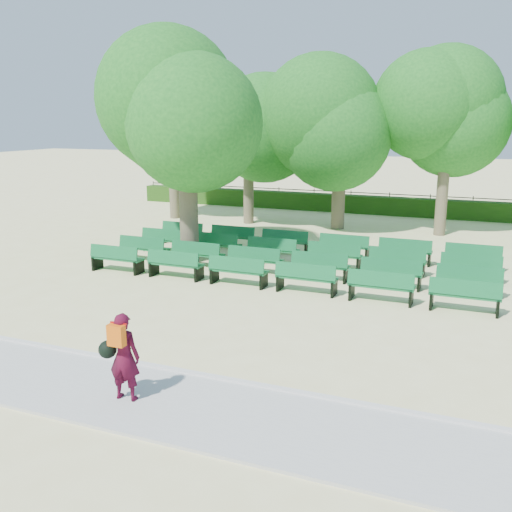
{
  "coord_description": "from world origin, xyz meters",
  "views": [
    {
      "loc": [
        5.45,
        -15.04,
        4.76
      ],
      "look_at": [
        -0.18,
        -1.0,
        1.1
      ],
      "focal_mm": 40.0,
      "sensor_mm": 36.0,
      "label": 1
    }
  ],
  "objects": [
    {
      "name": "hedge",
      "position": [
        0.0,
        14.0,
        0.45
      ],
      "size": [
        26.0,
        0.7,
        0.9
      ],
      "primitive_type": "cube",
      "color": "#234B13",
      "rests_on": "ground"
    },
    {
      "name": "paving",
      "position": [
        0.0,
        -7.4,
        0.03
      ],
      "size": [
        30.0,
        2.2,
        0.06
      ],
      "primitive_type": "cube",
      "color": "#B6B7B2",
      "rests_on": "ground"
    },
    {
      "name": "curb",
      "position": [
        0.0,
        -6.25,
        0.05
      ],
      "size": [
        30.0,
        0.12,
        0.1
      ],
      "primitive_type": "cube",
      "color": "silver",
      "rests_on": "ground"
    },
    {
      "name": "fence",
      "position": [
        0.0,
        14.4,
        0.0
      ],
      "size": [
        26.0,
        0.1,
        1.02
      ],
      "primitive_type": null,
      "color": "black",
      "rests_on": "ground"
    },
    {
      "name": "person",
      "position": [
        0.01,
        -7.56,
        0.86
      ],
      "size": [
        0.75,
        0.46,
        1.55
      ],
      "rotation": [
        0.0,
        0.0,
        3.24
      ],
      "color": "#42091E",
      "rests_on": "ground"
    },
    {
      "name": "tree_among",
      "position": [
        -3.67,
        1.63,
        5.01
      ],
      "size": [
        5.34,
        5.34,
        7.44
      ],
      "color": "brown",
      "rests_on": "ground"
    },
    {
      "name": "ground",
      "position": [
        0.0,
        0.0,
        0.0
      ],
      "size": [
        120.0,
        120.0,
        0.0
      ],
      "primitive_type": "plane",
      "color": "beige"
    },
    {
      "name": "tree_line",
      "position": [
        0.0,
        10.0,
        0.0
      ],
      "size": [
        21.8,
        6.8,
        7.04
      ],
      "primitive_type": null,
      "color": "#206F20",
      "rests_on": "ground"
    },
    {
      "name": "bench_array",
      "position": [
        0.04,
        1.89,
        0.09
      ],
      "size": [
        1.73,
        0.54,
        1.09
      ],
      "rotation": [
        0.0,
        0.0,
        0.0
      ],
      "color": "#116332",
      "rests_on": "ground"
    }
  ]
}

